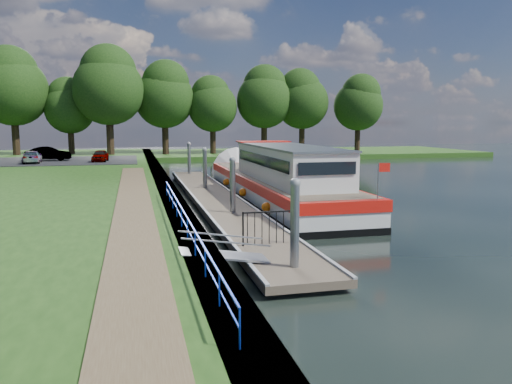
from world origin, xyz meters
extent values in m
plane|color=black|center=(0.00, 0.00, 0.00)|extent=(160.00, 160.00, 0.00)
cube|color=#473D2D|center=(-2.55, 15.00, 0.39)|extent=(1.10, 90.00, 0.78)
cube|color=#224814|center=(12.00, 52.00, 0.30)|extent=(60.00, 18.00, 0.60)
cube|color=brown|center=(-4.40, 8.00, 0.80)|extent=(1.60, 40.00, 0.05)
cube|color=black|center=(-11.00, 38.00, 0.81)|extent=(14.00, 12.00, 0.06)
cube|color=#0C2DBF|center=(-2.75, 3.00, 1.48)|extent=(0.04, 18.00, 0.04)
cube|color=#0C2DBF|center=(-2.75, 3.00, 1.12)|extent=(0.03, 18.00, 0.03)
cylinder|color=#0C2DBF|center=(-2.75, -6.00, 1.14)|extent=(0.04, 0.04, 0.72)
cylinder|color=#0C2DBF|center=(-2.75, -4.00, 1.14)|extent=(0.04, 0.04, 0.72)
cylinder|color=#0C2DBF|center=(-2.75, -2.00, 1.14)|extent=(0.04, 0.04, 0.72)
cylinder|color=#0C2DBF|center=(-2.75, 0.00, 1.14)|extent=(0.04, 0.04, 0.72)
cylinder|color=#0C2DBF|center=(-2.75, 2.00, 1.14)|extent=(0.04, 0.04, 0.72)
cylinder|color=#0C2DBF|center=(-2.75, 4.00, 1.14)|extent=(0.04, 0.04, 0.72)
cylinder|color=#0C2DBF|center=(-2.75, 6.00, 1.14)|extent=(0.04, 0.04, 0.72)
cylinder|color=#0C2DBF|center=(-2.75, 8.00, 1.14)|extent=(0.04, 0.04, 0.72)
cylinder|color=#0C2DBF|center=(-2.75, 10.00, 1.14)|extent=(0.04, 0.04, 0.72)
cylinder|color=#0C2DBF|center=(-2.75, 12.00, 1.14)|extent=(0.04, 0.04, 0.72)
cube|color=brown|center=(0.00, 13.00, 0.28)|extent=(2.50, 30.00, 0.24)
cube|color=#9EA0A3|center=(0.00, 1.00, 0.05)|extent=(2.30, 5.00, 0.30)
cube|color=#9EA0A3|center=(0.00, 9.00, 0.05)|extent=(2.30, 5.00, 0.30)
cube|color=#9EA0A3|center=(0.00, 17.00, 0.05)|extent=(2.30, 5.00, 0.30)
cube|color=#9EA0A3|center=(0.00, 25.00, 0.05)|extent=(2.30, 5.00, 0.30)
cube|color=#9EA0A3|center=(1.19, 13.00, 0.43)|extent=(0.12, 30.00, 0.06)
cube|color=#9EA0A3|center=(-1.19, 13.00, 0.43)|extent=(0.12, 30.00, 0.06)
cylinder|color=gray|center=(0.00, -0.50, 1.10)|extent=(0.26, 0.26, 3.40)
sphere|color=gray|center=(0.00, -0.50, 2.80)|extent=(0.30, 0.30, 0.30)
cylinder|color=gray|center=(0.00, 8.50, 1.10)|extent=(0.26, 0.26, 3.40)
sphere|color=gray|center=(0.00, 8.50, 2.80)|extent=(0.30, 0.30, 0.30)
cylinder|color=gray|center=(0.00, 17.50, 1.10)|extent=(0.26, 0.26, 3.40)
sphere|color=gray|center=(0.00, 17.50, 2.80)|extent=(0.30, 0.30, 0.30)
cylinder|color=gray|center=(0.00, 26.50, 1.10)|extent=(0.26, 0.26, 3.40)
sphere|color=gray|center=(0.00, 26.50, 2.80)|extent=(0.30, 0.30, 0.30)
cube|color=#A5A8AD|center=(-1.85, 0.50, 0.60)|extent=(2.58, 1.00, 0.43)
cube|color=#A5A8AD|center=(-1.85, 0.02, 1.10)|extent=(2.58, 0.04, 0.41)
cube|color=#A5A8AD|center=(-1.85, 0.98, 1.10)|extent=(2.58, 0.04, 0.41)
cube|color=black|center=(-0.90, 2.20, 0.98)|extent=(0.05, 0.05, 1.15)
cube|color=black|center=(0.90, 2.20, 0.98)|extent=(0.05, 0.05, 1.15)
cube|color=black|center=(0.00, 2.20, 1.52)|extent=(1.85, 0.05, 0.05)
cube|color=black|center=(-0.75, 2.20, 0.98)|extent=(0.02, 0.02, 1.10)
cube|color=black|center=(-0.50, 2.20, 0.98)|extent=(0.02, 0.02, 1.10)
cube|color=black|center=(-0.25, 2.20, 0.98)|extent=(0.02, 0.02, 1.10)
cube|color=black|center=(0.00, 2.20, 0.98)|extent=(0.02, 0.02, 1.10)
cube|color=black|center=(0.25, 2.20, 0.98)|extent=(0.02, 0.02, 1.10)
cube|color=black|center=(0.50, 2.20, 0.98)|extent=(0.02, 0.02, 1.10)
cube|color=black|center=(0.75, 2.20, 0.98)|extent=(0.02, 0.02, 1.10)
cube|color=black|center=(3.60, 14.10, 0.02)|extent=(4.00, 20.00, 0.55)
cube|color=silver|center=(3.60, 14.10, 0.62)|extent=(3.96, 19.90, 0.65)
cube|color=red|center=(3.60, 14.10, 1.18)|extent=(4.04, 20.00, 0.48)
cube|color=brown|center=(3.60, 14.10, 1.42)|extent=(3.68, 19.20, 0.04)
cone|color=silver|center=(3.60, 24.50, 0.55)|extent=(4.00, 1.50, 4.00)
cube|color=silver|center=(3.60, 11.60, 2.30)|extent=(3.00, 11.00, 1.75)
cube|color=gray|center=(3.60, 11.60, 3.22)|extent=(3.10, 11.20, 0.10)
cube|color=black|center=(2.08, 11.60, 2.55)|extent=(0.04, 10.00, 0.55)
cube|color=black|center=(5.12, 11.60, 2.55)|extent=(0.04, 10.00, 0.55)
cube|color=black|center=(3.60, 17.15, 2.55)|extent=(2.60, 0.04, 0.55)
cube|color=black|center=(3.60, 6.05, 2.55)|extent=(2.60, 0.04, 0.55)
cube|color=red|center=(3.60, 16.80, 3.30)|extent=(3.20, 1.60, 0.06)
cylinder|color=gray|center=(5.10, 4.40, 2.15)|extent=(0.05, 0.05, 1.50)
cube|color=red|center=(5.35, 4.40, 2.70)|extent=(0.50, 0.02, 0.35)
sphere|color=orange|center=(1.48, 8.10, 0.65)|extent=(0.44, 0.44, 0.44)
sphere|color=orange|center=(1.48, 13.10, 0.65)|extent=(0.44, 0.44, 0.44)
sphere|color=orange|center=(1.48, 18.10, 0.65)|extent=(0.44, 0.44, 0.44)
imported|color=#594C47|center=(2.40, 8.11, 2.30)|extent=(0.62, 0.74, 1.72)
cylinder|color=#332316|center=(-17.49, 49.36, 2.70)|extent=(0.83, 0.83, 4.21)
sphere|color=black|center=(-17.49, 49.36, 8.08)|extent=(7.95, 7.95, 7.95)
sphere|color=black|center=(-17.71, 49.47, 10.07)|extent=(6.31, 6.31, 6.31)
cylinder|color=#332316|center=(-11.50, 49.87, 2.15)|extent=(0.70, 0.70, 3.10)
sphere|color=black|center=(-11.50, 49.87, 6.11)|extent=(5.85, 5.85, 5.85)
sphere|color=black|center=(-11.67, 50.04, 7.57)|extent=(4.65, 4.65, 4.65)
cylinder|color=#332316|center=(-6.89, 47.36, 2.75)|extent=(0.84, 0.84, 4.29)
sphere|color=black|center=(-6.89, 47.36, 8.23)|extent=(8.10, 8.10, 8.10)
sphere|color=black|center=(-6.84, 47.51, 10.25)|extent=(6.44, 6.44, 6.44)
cylinder|color=#332316|center=(-0.41, 49.36, 2.52)|extent=(0.79, 0.79, 3.83)
sphere|color=black|center=(-0.41, 49.36, 7.42)|extent=(7.24, 7.24, 7.24)
sphere|color=black|center=(-0.22, 49.13, 9.23)|extent=(5.75, 5.75, 5.75)
cylinder|color=#332316|center=(5.49, 49.09, 2.23)|extent=(0.72, 0.72, 3.26)
sphere|color=black|center=(5.49, 49.09, 6.40)|extent=(6.16, 6.16, 6.16)
sphere|color=black|center=(5.30, 49.34, 7.93)|extent=(4.89, 4.89, 4.89)
cylinder|color=#332316|center=(12.25, 49.38, 2.49)|extent=(0.78, 0.78, 3.77)
sphere|color=black|center=(12.25, 49.38, 7.31)|extent=(7.13, 7.13, 7.13)
sphere|color=black|center=(12.38, 49.62, 9.09)|extent=(5.66, 5.66, 5.66)
cylinder|color=#332316|center=(17.42, 49.40, 2.42)|extent=(0.77, 0.77, 3.65)
sphere|color=black|center=(17.42, 49.40, 7.09)|extent=(6.89, 6.89, 6.89)
sphere|color=black|center=(17.07, 49.41, 8.81)|extent=(5.47, 5.47, 5.47)
cylinder|color=#332316|center=(24.52, 47.52, 2.30)|extent=(0.74, 0.74, 3.41)
sphere|color=black|center=(24.52, 47.52, 6.66)|extent=(6.43, 6.43, 6.43)
sphere|color=black|center=(24.75, 47.30, 8.26)|extent=(5.11, 5.11, 5.11)
imported|color=#999999|center=(-7.38, 35.77, 1.39)|extent=(1.55, 3.35, 1.11)
imported|color=#999999|center=(-12.30, 37.88, 1.51)|extent=(4.07, 1.43, 1.34)
imported|color=#999999|center=(-13.30, 35.30, 1.38)|extent=(1.92, 3.92, 1.10)
camera|label=1|loc=(-4.34, -13.58, 4.46)|focal=35.00mm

